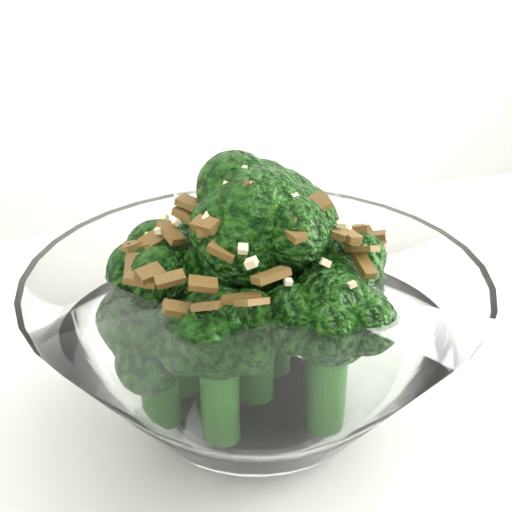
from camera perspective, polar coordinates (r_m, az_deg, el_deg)
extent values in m
cylinder|color=white|center=(0.46, 0.00, -11.01)|extent=(0.10, 0.10, 0.01)
cylinder|color=#215717|center=(0.42, 0.00, -5.02)|extent=(0.02, 0.02, 0.09)
sphere|color=#1B520F|center=(0.39, 0.00, 2.58)|extent=(0.06, 0.06, 0.06)
cylinder|color=#215717|center=(0.41, 5.20, -9.41)|extent=(0.02, 0.02, 0.06)
sphere|color=#1B520F|center=(0.39, 5.45, -4.52)|extent=(0.05, 0.05, 0.05)
cylinder|color=#215717|center=(0.45, 1.33, -3.71)|extent=(0.02, 0.02, 0.09)
sphere|color=#1B520F|center=(0.42, 1.41, 2.91)|extent=(0.05, 0.05, 0.05)
cylinder|color=#215717|center=(0.48, 4.79, -4.59)|extent=(0.02, 0.02, 0.05)
sphere|color=#1B520F|center=(0.46, 4.95, -0.93)|extent=(0.04, 0.04, 0.04)
cylinder|color=#215717|center=(0.48, -0.90, -4.20)|extent=(0.02, 0.02, 0.05)
sphere|color=#1B520F|center=(0.46, -0.93, -0.42)|extent=(0.04, 0.04, 0.04)
cylinder|color=#215717|center=(0.42, -7.03, -9.67)|extent=(0.02, 0.02, 0.04)
sphere|color=#1B520F|center=(0.40, -7.29, -5.79)|extent=(0.05, 0.05, 0.05)
cylinder|color=#215717|center=(0.44, 4.89, -5.97)|extent=(0.02, 0.02, 0.06)
sphere|color=#1B520F|center=(0.42, 5.12, -0.88)|extent=(0.05, 0.05, 0.05)
cylinder|color=#215717|center=(0.44, -5.48, -6.42)|extent=(0.02, 0.02, 0.06)
sphere|color=#1B520F|center=(0.42, -5.73, -1.46)|extent=(0.05, 0.05, 0.05)
cylinder|color=#215717|center=(0.40, -2.64, -10.31)|extent=(0.02, 0.02, 0.06)
sphere|color=#1B520F|center=(0.38, -2.76, -5.58)|extent=(0.05, 0.05, 0.05)
cube|color=brown|center=(0.38, -3.74, 1.97)|extent=(0.01, 0.02, 0.01)
cube|color=brown|center=(0.44, -5.06, 3.43)|extent=(0.01, 0.02, 0.01)
cube|color=brown|center=(0.37, 2.51, 1.86)|extent=(0.01, 0.02, 0.01)
cube|color=brown|center=(0.40, -7.46, 1.17)|extent=(0.02, 0.01, 0.01)
cube|color=brown|center=(0.38, -8.35, -1.73)|extent=(0.02, 0.01, 0.01)
cube|color=brown|center=(0.36, 1.10, -1.44)|extent=(0.02, 0.01, 0.01)
cube|color=brown|center=(0.36, -3.87, -2.05)|extent=(0.02, 0.01, 0.01)
cube|color=brown|center=(0.45, -1.33, 4.03)|extent=(0.01, 0.02, 0.01)
cube|color=brown|center=(0.41, 3.21, 3.93)|extent=(0.02, 0.01, 0.00)
cube|color=brown|center=(0.41, 0.99, 5.14)|extent=(0.02, 0.01, 0.01)
cube|color=brown|center=(0.43, 3.78, 4.05)|extent=(0.01, 0.01, 0.01)
cube|color=brown|center=(0.36, -5.56, -3.89)|extent=(0.02, 0.01, 0.01)
cube|color=brown|center=(0.41, -0.23, 5.42)|extent=(0.02, 0.01, 0.01)
cube|color=brown|center=(0.43, 8.04, 1.30)|extent=(0.01, 0.02, 0.01)
cube|color=brown|center=(0.39, 4.28, 3.74)|extent=(0.02, 0.01, 0.01)
cube|color=brown|center=(0.39, 7.86, -0.61)|extent=(0.01, 0.02, 0.01)
cube|color=brown|center=(0.46, 0.26, 3.24)|extent=(0.01, 0.02, 0.01)
cube|color=brown|center=(0.35, -1.07, -3.08)|extent=(0.02, 0.01, 0.01)
cube|color=brown|center=(0.37, 3.08, 2.75)|extent=(0.02, 0.02, 0.01)
cube|color=brown|center=(0.40, -4.56, 3.73)|extent=(0.02, 0.02, 0.01)
cube|color=brown|center=(0.40, -8.95, -0.80)|extent=(0.01, 0.02, 0.01)
cube|color=brown|center=(0.35, -3.61, -3.65)|extent=(0.02, 0.01, 0.01)
cube|color=brown|center=(0.41, -8.72, 0.72)|extent=(0.02, 0.01, 0.01)
cube|color=brown|center=(0.40, -4.99, 3.02)|extent=(0.02, 0.02, 0.01)
cube|color=brown|center=(0.41, 0.30, 5.43)|extent=(0.01, 0.02, 0.01)
cube|color=brown|center=(0.44, 4.35, 2.91)|extent=(0.02, 0.01, 0.01)
cube|color=brown|center=(0.37, 3.07, 1.40)|extent=(0.02, 0.01, 0.01)
cube|color=brown|center=(0.44, -2.19, 4.16)|extent=(0.01, 0.02, 0.01)
cube|color=brown|center=(0.40, 6.69, 1.51)|extent=(0.01, 0.02, 0.01)
cube|color=brown|center=(0.43, 8.52, 1.42)|extent=(0.02, 0.01, 0.01)
cube|color=brown|center=(0.43, 2.28, 3.91)|extent=(0.02, 0.02, 0.01)
cube|color=brown|center=(0.39, 6.26, 1.62)|extent=(0.01, 0.01, 0.01)
cube|color=brown|center=(0.43, 8.65, 0.70)|extent=(0.02, 0.02, 0.01)
cube|color=brown|center=(0.39, 7.75, 0.51)|extent=(0.02, 0.02, 0.01)
cube|color=brown|center=(0.37, -3.67, 2.29)|extent=(0.02, 0.02, 0.01)
cube|color=brown|center=(0.44, -2.90, 4.19)|extent=(0.02, 0.02, 0.01)
cube|color=brown|center=(0.37, -2.43, 0.43)|extent=(0.02, 0.01, 0.01)
cube|color=brown|center=(0.38, -0.31, 5.14)|extent=(0.01, 0.02, 0.01)
cube|color=brown|center=(0.40, -6.23, 1.68)|extent=(0.01, 0.02, 0.01)
cube|color=brown|center=(0.42, 0.80, 5.20)|extent=(0.02, 0.02, 0.01)
cube|color=brown|center=(0.35, -0.31, -3.35)|extent=(0.02, 0.01, 0.01)
cube|color=brown|center=(0.41, -8.65, 0.71)|extent=(0.02, 0.01, 0.01)
cube|color=brown|center=(0.42, 7.03, 1.93)|extent=(0.02, 0.01, 0.01)
cube|color=brown|center=(0.37, -6.27, -1.68)|extent=(0.01, 0.01, 0.01)
cube|color=brown|center=(0.37, -7.72, -1.23)|extent=(0.01, 0.01, 0.01)
cube|color=beige|center=(0.43, -3.56, 3.91)|extent=(0.01, 0.01, 0.01)
cube|color=beige|center=(0.38, -1.97, 5.15)|extent=(0.01, 0.01, 0.01)
cube|color=beige|center=(0.46, 3.12, 3.15)|extent=(0.01, 0.01, 0.00)
cube|color=beige|center=(0.39, -0.71, 6.30)|extent=(0.01, 0.01, 0.01)
cube|color=beige|center=(0.37, -0.35, 5.27)|extent=(0.01, 0.01, 0.00)
cube|color=beige|center=(0.39, 4.69, 3.59)|extent=(0.01, 0.01, 0.00)
cube|color=beige|center=(0.44, -6.68, 2.70)|extent=(0.01, 0.01, 0.01)
cube|color=beige|center=(0.40, -0.41, 6.40)|extent=(0.01, 0.01, 0.00)
cube|color=beige|center=(0.45, -1.69, 3.94)|extent=(0.00, 0.00, 0.00)
cube|color=beige|center=(0.40, 6.63, 1.91)|extent=(0.01, 0.01, 0.00)
cube|color=beige|center=(0.46, 2.09, 3.73)|extent=(0.01, 0.01, 0.01)
cube|color=beige|center=(0.42, -4.83, 3.68)|extent=(0.01, 0.01, 0.00)
cube|color=beige|center=(0.39, 4.45, 3.37)|extent=(0.01, 0.01, 0.01)
cube|color=beige|center=(0.37, 7.01, -2.07)|extent=(0.00, 0.00, 0.00)
cube|color=beige|center=(0.40, 7.90, 0.53)|extent=(0.00, 0.00, 0.00)
cube|color=beige|center=(0.38, 2.64, 4.43)|extent=(0.01, 0.01, 0.01)
cube|color=beige|center=(0.38, 2.74, 2.56)|extent=(0.01, 0.01, 0.01)
cube|color=beige|center=(0.39, 6.13, 2.31)|extent=(0.00, 0.00, 0.00)
cube|color=beige|center=(0.41, -7.75, 1.39)|extent=(0.01, 0.01, 0.00)
cube|color=beige|center=(0.40, 7.24, 1.12)|extent=(0.01, 0.01, 0.01)
cube|color=beige|center=(0.37, 5.08, -0.48)|extent=(0.01, 0.01, 0.01)
cube|color=beige|center=(0.41, 2.79, 4.93)|extent=(0.01, 0.01, 0.00)
cube|color=beige|center=(0.36, 2.35, -1.87)|extent=(0.00, 0.00, 0.00)
cube|color=beige|center=(0.37, -3.47, 2.77)|extent=(0.01, 0.01, 0.01)
cube|color=beige|center=(0.45, -4.85, 3.15)|extent=(0.01, 0.01, 0.01)
cube|color=beige|center=(0.45, -3.98, 2.95)|extent=(0.00, 0.00, 0.00)
cube|color=beige|center=(0.40, -6.99, 1.90)|extent=(0.01, 0.01, 0.00)
cube|color=beige|center=(0.38, -8.05, -1.80)|extent=(0.01, 0.01, 0.01)
cube|color=beige|center=(0.36, -0.34, -0.50)|extent=(0.01, 0.01, 0.01)
cube|color=beige|center=(0.38, -1.84, 4.77)|extent=(0.01, 0.01, 0.01)
cube|color=beige|center=(0.40, -5.80, 2.42)|extent=(0.01, 0.01, 0.00)
cube|color=beige|center=(0.36, -0.96, 0.53)|extent=(0.01, 0.01, 0.01)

